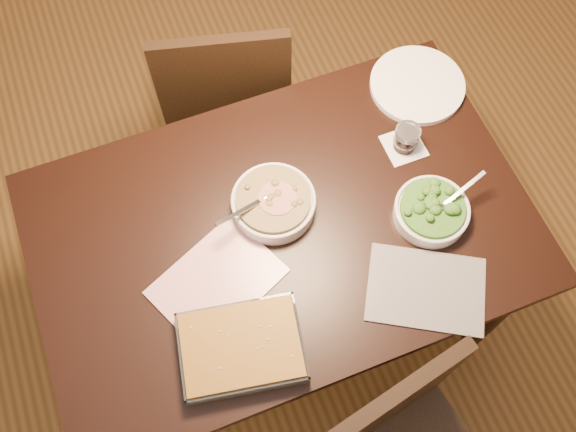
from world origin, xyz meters
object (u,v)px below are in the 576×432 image
object	(u,v)px
baking_dish	(241,347)
chair_far	(227,91)
wine_tumbler	(406,138)
dinner_plate	(417,85)
stew_bowl	(274,202)
broccoli_bowl	(432,211)
table	(283,241)

from	to	relation	value
baking_dish	chair_far	xyz separation A→B (m)	(0.26, 0.96, -0.26)
wine_tumbler	dinner_plate	size ratio (longest dim) A/B	0.28
stew_bowl	dinner_plate	distance (m)	0.62
broccoli_bowl	chair_far	world-z (taller)	chair_far
table	chair_far	bearing A→B (deg)	86.41
baking_dish	broccoli_bowl	bearing A→B (deg)	25.71
broccoli_bowl	wine_tumbler	xyz separation A→B (m)	(0.03, 0.23, 0.02)
stew_bowl	wine_tumbler	world-z (taller)	stew_bowl
chair_far	stew_bowl	bearing A→B (deg)	100.40
stew_bowl	table	bearing A→B (deg)	-89.49
table	broccoli_bowl	distance (m)	0.44
stew_bowl	baking_dish	distance (m)	0.42
table	wine_tumbler	size ratio (longest dim) A/B	16.73
baking_dish	chair_far	world-z (taller)	chair_far
stew_bowl	broccoli_bowl	bearing A→B (deg)	-24.45
table	stew_bowl	size ratio (longest dim) A/B	5.35
baking_dish	chair_far	size ratio (longest dim) A/B	0.38
table	dinner_plate	xyz separation A→B (m)	(0.57, 0.30, 0.11)
stew_bowl	wine_tumbler	bearing A→B (deg)	6.59
broccoli_bowl	chair_far	xyz separation A→B (m)	(-0.36, 0.79, -0.26)
chair_far	table	bearing A→B (deg)	100.85
wine_tumbler	dinner_plate	bearing A→B (deg)	53.90
table	wine_tumbler	world-z (taller)	wine_tumbler
table	stew_bowl	bearing A→B (deg)	90.51
table	dinner_plate	distance (m)	0.65
baking_dish	wine_tumbler	world-z (taller)	wine_tumbler
broccoli_bowl	table	bearing A→B (deg)	163.85
wine_tumbler	baking_dish	bearing A→B (deg)	-148.39
dinner_plate	chair_far	xyz separation A→B (m)	(-0.53, 0.37, -0.24)
broccoli_bowl	baking_dish	bearing A→B (deg)	-164.77
broccoli_bowl	wine_tumbler	world-z (taller)	wine_tumbler
baking_dish	dinner_plate	size ratio (longest dim) A/B	1.18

